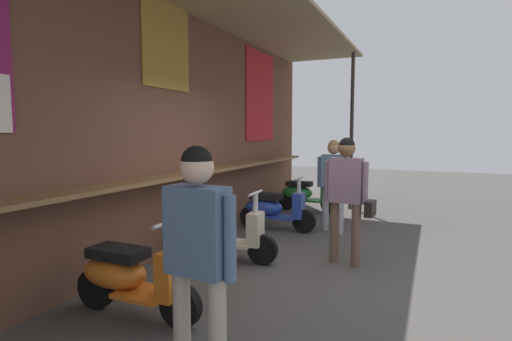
% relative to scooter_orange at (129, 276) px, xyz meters
% --- Properties ---
extents(ground_plane, '(29.39, 29.39, 0.00)m').
position_rel_scooter_orange_xyz_m(ground_plane, '(1.84, -1.08, -0.39)').
color(ground_plane, '#474442').
extents(market_stall_facade, '(10.50, 2.05, 3.75)m').
position_rel_scooter_orange_xyz_m(market_stall_facade, '(1.83, 0.83, 1.65)').
color(market_stall_facade, brown).
rests_on(market_stall_facade, ground_plane).
extents(scooter_orange, '(0.46, 1.40, 0.97)m').
position_rel_scooter_orange_xyz_m(scooter_orange, '(0.00, 0.00, 0.00)').
color(scooter_orange, orange).
rests_on(scooter_orange, ground_plane).
extents(scooter_cream, '(0.49, 1.40, 0.97)m').
position_rel_scooter_orange_xyz_m(scooter_cream, '(1.83, -0.00, 0.00)').
color(scooter_cream, beige).
rests_on(scooter_cream, ground_plane).
extents(scooter_blue, '(0.46, 1.40, 0.97)m').
position_rel_scooter_orange_xyz_m(scooter_blue, '(3.68, -0.00, 0.00)').
color(scooter_blue, '#233D9E').
rests_on(scooter_blue, ground_plane).
extents(scooter_green, '(0.46, 1.40, 0.97)m').
position_rel_scooter_orange_xyz_m(scooter_green, '(5.58, 0.00, 0.00)').
color(scooter_green, '#237533').
rests_on(scooter_green, ground_plane).
extents(shopper_with_handbag, '(0.27, 0.66, 1.68)m').
position_rel_scooter_orange_xyz_m(shopper_with_handbag, '(2.35, -1.57, 0.63)').
color(shopper_with_handbag, brown).
rests_on(shopper_with_handbag, ground_plane).
extents(shopper_browsing, '(0.22, 0.57, 1.66)m').
position_rel_scooter_orange_xyz_m(shopper_browsing, '(-0.68, -1.21, 0.63)').
color(shopper_browsing, '#ADA393').
rests_on(shopper_browsing, ground_plane).
extents(shopper_passing, '(0.32, 0.64, 1.61)m').
position_rel_scooter_orange_xyz_m(shopper_passing, '(3.97, -1.03, 0.58)').
color(shopper_passing, '#999EA8').
rests_on(shopper_passing, ground_plane).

